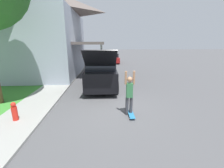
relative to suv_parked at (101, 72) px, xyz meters
name	(u,v)px	position (x,y,z in m)	size (l,w,h in m)	color
ground_plane	(111,107)	(0.50, -3.33, -1.05)	(120.00, 120.00, 0.00)	#49494C
lawn	(12,78)	(-7.50, 2.67, -1.01)	(10.00, 80.00, 0.08)	#387F2D
sidewalk	(66,78)	(-3.10, 2.67, -1.00)	(1.80, 80.00, 0.10)	gray
house	(20,26)	(-7.13, 4.52, 3.27)	(12.69, 9.41, 8.17)	#99A3B2
suv_parked	(101,72)	(0.00, 0.00, 0.00)	(2.02, 5.48, 2.62)	black
car_down_street	(113,58)	(1.44, 12.69, -0.39)	(1.87, 4.57, 1.38)	maroon
skateboarder	(129,93)	(1.22, -4.18, -0.09)	(0.41, 0.22, 1.86)	#38383D
skateboard	(131,114)	(1.29, -4.34, -0.97)	(0.23, 0.77, 0.10)	#236B99
fire_hydrant	(14,112)	(-3.16, -4.60, -0.60)	(0.20, 0.20, 0.72)	red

